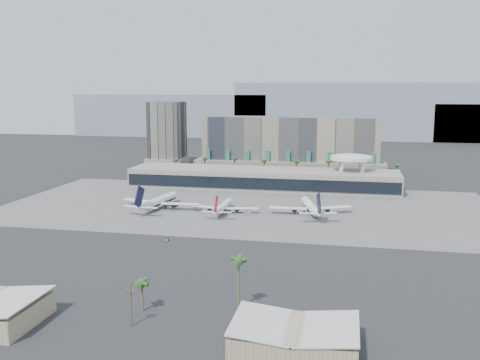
% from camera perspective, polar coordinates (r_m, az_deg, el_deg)
% --- Properties ---
extents(ground, '(900.00, 900.00, 0.00)m').
position_cam_1_polar(ground, '(236.46, -1.87, -5.63)').
color(ground, '#232326').
rests_on(ground, ground).
extents(apron_pad, '(260.00, 130.00, 0.06)m').
position_cam_1_polar(apron_pad, '(288.65, 0.68, -2.80)').
color(apron_pad, '#5B5B59').
rests_on(apron_pad, ground).
extents(mountain_ridge, '(680.00, 60.00, 70.00)m').
position_cam_1_polar(mountain_ridge, '(692.94, 9.56, 6.87)').
color(mountain_ridge, gray).
rests_on(mountain_ridge, ground).
extents(hotel, '(140.00, 30.00, 42.00)m').
position_cam_1_polar(hotel, '(401.10, 5.34, 3.12)').
color(hotel, gray).
rests_on(hotel, ground).
extents(office_tower, '(30.00, 30.00, 52.00)m').
position_cam_1_polar(office_tower, '(448.81, -7.77, 4.56)').
color(office_tower, black).
rests_on(office_tower, ground).
extents(terminal, '(170.00, 32.50, 14.50)m').
position_cam_1_polar(terminal, '(340.45, 2.43, 0.23)').
color(terminal, gray).
rests_on(terminal, ground).
extents(saucer_structure, '(26.00, 26.00, 21.89)m').
position_cam_1_polar(saucer_structure, '(340.57, 11.79, 2.07)').
color(saucer_structure, white).
rests_on(saucer_structure, ground).
extents(palm_row, '(157.80, 2.80, 13.10)m').
position_cam_1_polar(palm_row, '(373.27, 4.36, 1.67)').
color(palm_row, brown).
rests_on(palm_row, ground).
extents(hangar_right, '(30.55, 20.60, 6.89)m').
position_cam_1_polar(hangar_right, '(135.97, 5.86, -16.32)').
color(hangar_right, '#998B66').
rests_on(hangar_right, ground).
extents(utility_pole, '(3.20, 0.85, 12.00)m').
position_cam_1_polar(utility_pole, '(148.04, -11.57, -12.46)').
color(utility_pole, '#4C3826').
rests_on(utility_pole, ground).
extents(airliner_left, '(44.10, 45.70, 15.84)m').
position_cam_1_polar(airliner_left, '(285.14, -8.69, -2.25)').
color(airliner_left, white).
rests_on(airliner_left, ground).
extents(airliner_centre, '(35.96, 36.97, 12.77)m').
position_cam_1_polar(airliner_centre, '(272.42, -1.81, -2.87)').
color(airliner_centre, white).
rests_on(airliner_centre, ground).
extents(airliner_right, '(41.23, 42.77, 15.09)m').
position_cam_1_polar(airliner_right, '(271.86, 7.59, -2.85)').
color(airliner_right, white).
rests_on(airliner_right, ground).
extents(service_vehicle_a, '(4.51, 3.30, 1.99)m').
position_cam_1_polar(service_vehicle_a, '(282.58, -4.58, -2.90)').
color(service_vehicle_a, silver).
rests_on(service_vehicle_a, ground).
extents(service_vehicle_b, '(4.07, 2.69, 1.95)m').
position_cam_1_polar(service_vehicle_b, '(272.59, 0.79, -3.34)').
color(service_vehicle_b, white).
rests_on(service_vehicle_b, ground).
extents(taxiway_sign, '(2.26, 1.05, 1.04)m').
position_cam_1_polar(taxiway_sign, '(225.54, -7.88, -6.34)').
color(taxiway_sign, black).
rests_on(taxiway_sign, ground).
extents(near_palm_a, '(6.00, 6.00, 9.80)m').
position_cam_1_polar(near_palm_a, '(156.64, -10.42, -11.21)').
color(near_palm_a, brown).
rests_on(near_palm_a, ground).
extents(near_palm_b, '(6.00, 6.00, 15.56)m').
position_cam_1_polar(near_palm_b, '(154.08, -0.15, -9.18)').
color(near_palm_b, brown).
rests_on(near_palm_b, ground).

